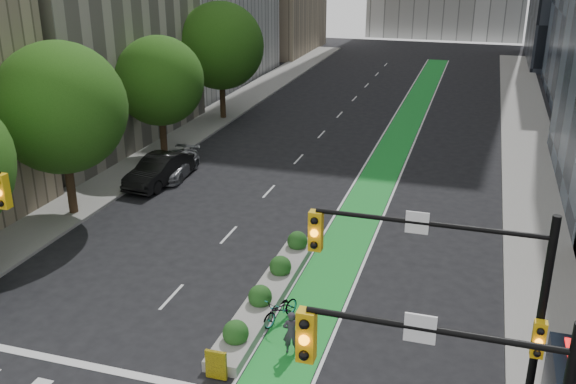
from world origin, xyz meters
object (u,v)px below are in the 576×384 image
Objects in this scene: bicycle at (281,310)px; parked_car_left_mid at (159,170)px; parked_car_left_far at (175,165)px; median_planter at (269,290)px; cyclist at (291,332)px.

parked_car_left_mid is at bearing 155.58° from bicycle.
parked_car_left_mid is 1.61m from parked_car_left_far.
parked_car_left_mid reaches higher than parked_car_left_far.
parked_car_left_mid reaches higher than median_planter.
parked_car_left_mid is 1.13× the size of parked_car_left_far.
parked_car_left_far is (-11.71, 15.02, -0.13)m from cyclist.
cyclist is at bearing -56.43° from parked_car_left_far.
parked_car_left_far is (0.24, 1.58, -0.18)m from parked_car_left_mid.
parked_car_left_mid is at bearing -103.05° from parked_car_left_far.
bicycle is 16.10m from parked_car_left_mid.
parked_car_left_far is (-9.86, 11.87, 0.28)m from median_planter.
parked_car_left_mid is (-11.03, 11.72, 0.35)m from bicycle.
bicycle is at bearing -41.17° from parked_car_left_mid.
median_planter is at bearing -81.13° from cyclist.
bicycle is 1.19× the size of cyclist.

